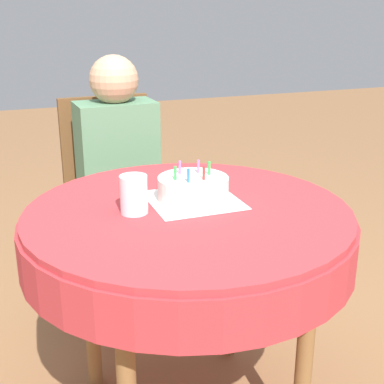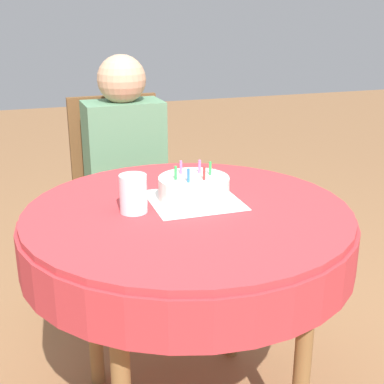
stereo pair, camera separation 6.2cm
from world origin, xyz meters
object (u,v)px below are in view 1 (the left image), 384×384
birthday_cake (193,188)px  drinking_glass (134,194)px  person (119,164)px  chair (115,195)px

birthday_cake → drinking_glass: birthday_cake is taller
drinking_glass → person: bearing=80.3°
person → birthday_cake: bearing=-86.7°
chair → person: bearing=-90.0°
chair → person: size_ratio=0.83×
chair → drinking_glass: bearing=-100.6°
chair → birthday_cake: chair is taller
person → birthday_cake: size_ratio=5.23×
chair → drinking_glass: chair is taller
chair → person: person is taller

